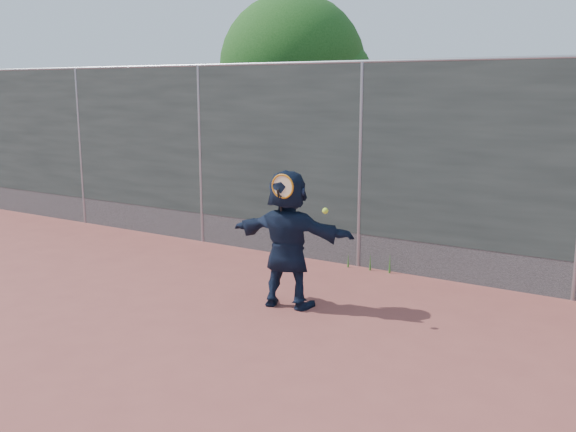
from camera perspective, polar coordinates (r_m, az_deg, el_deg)
The scene contains 6 objects.
ground at distance 6.92m, azimuth -6.66°, elevation -11.15°, with size 80.00×80.00×0.00m, color #9E4C42.
player at distance 7.75m, azimuth 0.00°, elevation -2.04°, with size 1.57×0.50×1.69m, color #131E34.
fence at distance 9.44m, azimuth 6.46°, elevation 4.85°, with size 20.00×0.06×3.03m.
swing_action at distance 7.40m, azimuth -0.12°, elevation 2.30°, with size 0.75×0.13×0.51m.
tree_left at distance 13.42m, azimuth 1.09°, elevation 12.63°, with size 3.15×3.00×4.53m.
weed_clump at distance 9.49m, azimuth 7.57°, elevation -4.06°, with size 0.68×0.07×0.30m.
Camera 1 is at (4.02, -4.98, 2.64)m, focal length 40.00 mm.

